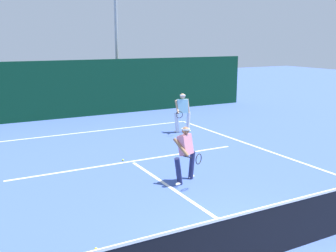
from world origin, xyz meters
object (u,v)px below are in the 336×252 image
at_px(tennis_ball, 96,249).
at_px(light_pole, 116,28).
at_px(tennis_ball_extra, 123,160).
at_px(player_far, 182,111).
at_px(player_near, 186,152).

xyz_separation_m(tennis_ball, light_pole, (6.18, 14.63, 4.49)).
height_order(tennis_ball_extra, light_pole, light_pole).
bearing_deg(player_far, tennis_ball_extra, 50.25).
xyz_separation_m(player_near, light_pole, (2.79, 12.24, 3.66)).
bearing_deg(player_near, player_far, -146.16).
xyz_separation_m(player_far, tennis_ball, (-6.40, -7.67, -0.89)).
bearing_deg(tennis_ball_extra, player_far, 34.68).
distance_m(player_far, light_pole, 7.84).
xyz_separation_m(player_near, player_far, (3.01, 5.29, 0.06)).
height_order(player_near, tennis_ball, player_near).
bearing_deg(player_near, tennis_ball_extra, -99.58).
relative_size(tennis_ball, light_pole, 0.01).
xyz_separation_m(tennis_ball_extra, light_pole, (3.60, 9.60, 4.49)).
bearing_deg(player_far, light_pole, -72.66).
height_order(player_near, light_pole, light_pole).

